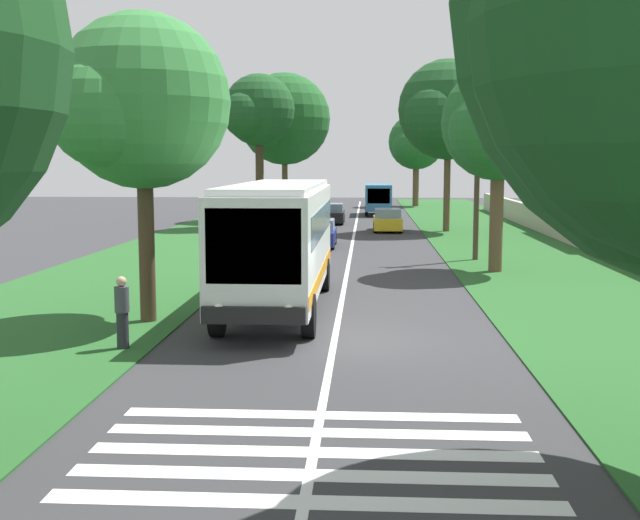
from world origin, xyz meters
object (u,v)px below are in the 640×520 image
roadside_tree_left_3 (140,106)px  roadside_tree_right_0 (446,113)px  pedestrian (122,311)px  utility_pole (477,169)px  coach_bus (280,237)px  roadside_tree_left_0 (257,112)px  roadside_tree_right_3 (415,143)px  trailing_car_2 (331,214)px  trailing_car_1 (388,221)px  roadside_tree_right_1 (496,127)px  trailing_car_0 (318,234)px  roadside_tree_left_2 (283,122)px  trailing_minibus_0 (378,196)px

roadside_tree_left_3 → roadside_tree_right_0: roadside_tree_right_0 is taller
roadside_tree_left_3 → pedestrian: bearing=-173.2°
roadside_tree_right_0 → utility_pole: bearing=180.0°
coach_bus → roadside_tree_left_0: (29.58, 4.66, 5.44)m
roadside_tree_right_0 → roadside_tree_right_3: bearing=0.4°
trailing_car_2 → trailing_car_1: bearing=-148.1°
roadside_tree_left_0 → pedestrian: size_ratio=5.95×
trailing_car_1 → trailing_car_2: bearing=31.9°
roadside_tree_right_1 → roadside_tree_right_0: bearing=0.5°
trailing_car_0 → roadside_tree_right_0: bearing=-37.3°
trailing_car_2 → roadside_tree_left_2: size_ratio=0.40×
coach_bus → trailing_minibus_0: 43.27m
roadside_tree_left_0 → roadside_tree_left_3: size_ratio=1.22×
roadside_tree_left_0 → roadside_tree_right_3: size_ratio=1.12×
roadside_tree_left_0 → pedestrian: (-35.06, -1.58, -6.68)m
utility_pole → roadside_tree_left_0: bearing=35.0°
utility_pole → trailing_car_2: bearing=19.1°
utility_pole → pedestrian: 20.91m
roadside_tree_left_0 → pedestrian: 35.72m
trailing_car_2 → roadside_tree_right_1: bearing=-163.3°
trailing_car_2 → trailing_car_0: bearing=-179.9°
roadside_tree_left_0 → utility_pole: 21.34m
trailing_car_2 → utility_pole: size_ratio=0.55×
coach_bus → roadside_tree_left_3: bearing=122.0°
roadside_tree_right_1 → roadside_tree_right_3: roadside_tree_right_3 is taller
roadside_tree_right_0 → roadside_tree_left_2: bearing=49.5°
trailing_minibus_0 → trailing_car_1: bearing=-178.6°
coach_bus → roadside_tree_left_2: (36.84, 3.70, 5.18)m
utility_pole → roadside_tree_left_2: bearing=24.4°
coach_bus → roadside_tree_left_3: 5.51m
trailing_car_0 → trailing_car_1: bearing=-21.5°
trailing_car_2 → trailing_minibus_0: bearing=-19.7°
roadside_tree_left_3 → roadside_tree_right_3: size_ratio=0.92×
roadside_tree_left_0 → roadside_tree_right_3: bearing=-23.9°
trailing_car_1 → roadside_tree_right_0: bearing=-90.5°
roadside_tree_right_0 → utility_pole: size_ratio=1.37×
trailing_car_1 → roadside_tree_right_1: bearing=-168.9°
roadside_tree_right_3 → utility_pole: 44.12m
trailing_minibus_0 → roadside_tree_left_0: size_ratio=0.60×
trailing_car_1 → roadside_tree_right_3: roadside_tree_right_3 is taller
trailing_car_2 → trailing_minibus_0: (9.58, -3.43, 0.88)m
trailing_car_1 → roadside_tree_left_2: size_ratio=0.40×
pedestrian → roadside_tree_left_2: bearing=0.8°
trailing_car_0 → roadside_tree_left_3: (-19.90, 3.55, 5.16)m
roadside_tree_left_3 → roadside_tree_right_3: (58.57, -10.70, 0.34)m
roadside_tree_right_3 → pedestrian: size_ratio=5.32×
trailing_minibus_0 → utility_pole: bearing=-172.8°
coach_bus → roadside_tree_left_3: size_ratio=1.35×
trailing_minibus_0 → roadside_tree_right_1: roadside_tree_right_1 is taller
coach_bus → trailing_minibus_0: size_ratio=1.86×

